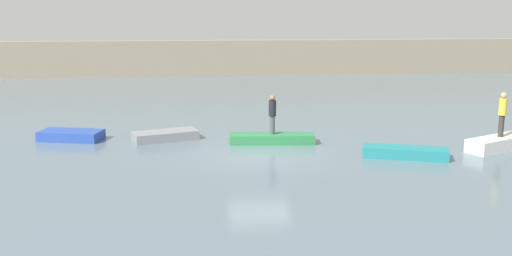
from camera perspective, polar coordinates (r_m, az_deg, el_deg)
name	(u,v)px	position (r m, az deg, el deg)	size (l,w,h in m)	color
ground_plane	(259,155)	(23.77, 0.33, -2.61)	(120.00, 120.00, 0.00)	slate
embankment_wall	(227,58)	(50.56, -2.86, 6.79)	(80.00, 1.20, 2.94)	gray
rowboat_blue	(71,135)	(27.57, -17.40, -0.68)	(2.71, 1.27, 0.42)	#2B4CAD
rowboat_grey	(165,135)	(26.64, -8.74, -0.72)	(2.83, 1.16, 0.40)	gray
rowboat_green	(272,139)	(25.71, 1.58, -1.03)	(3.67, 0.91, 0.41)	#2D7F47
rowboat_teal	(405,152)	(24.04, 14.20, -2.30)	(3.27, 0.98, 0.42)	teal
rowboat_white	(500,143)	(26.63, 22.45, -1.35)	(3.31, 0.96, 0.54)	white
person_dark_shirt	(272,112)	(25.48, 1.59, 1.51)	(0.32, 0.32, 1.72)	#4C4C56
person_yellow_shirt	(502,112)	(26.38, 22.67, 1.45)	(0.32, 0.32, 1.86)	#38332D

